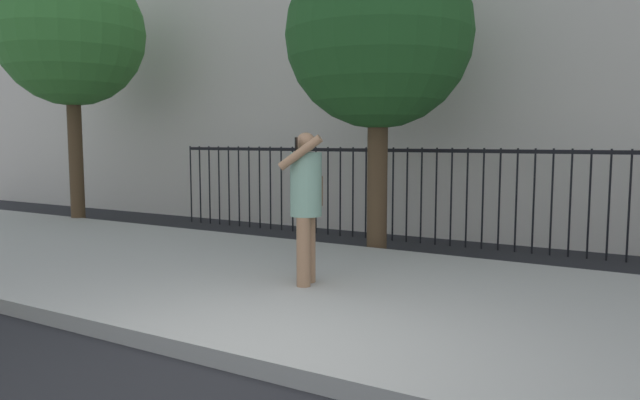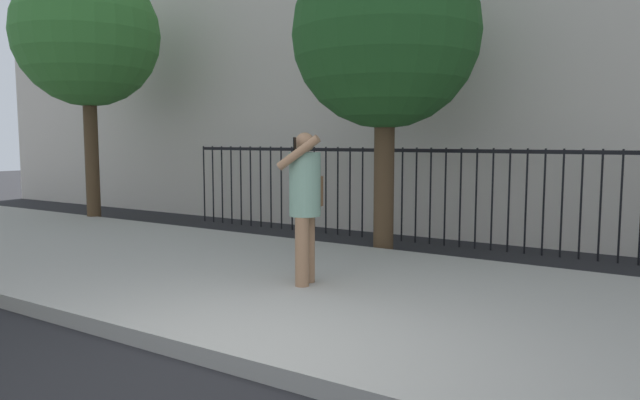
# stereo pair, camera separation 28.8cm
# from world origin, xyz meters

# --- Properties ---
(ground_plane) EXTENTS (60.00, 60.00, 0.00)m
(ground_plane) POSITION_xyz_m (0.00, 0.00, 0.00)
(ground_plane) COLOR black
(sidewalk) EXTENTS (28.00, 4.40, 0.15)m
(sidewalk) POSITION_xyz_m (0.00, 2.20, 0.07)
(sidewalk) COLOR #9E9B93
(sidewalk) RESTS_ON ground
(iron_fence) EXTENTS (12.03, 0.04, 1.60)m
(iron_fence) POSITION_xyz_m (0.00, 5.90, 1.02)
(iron_fence) COLOR black
(iron_fence) RESTS_ON ground
(pedestrian_on_phone) EXTENTS (0.50, 0.71, 1.65)m
(pedestrian_on_phone) POSITION_xyz_m (-0.78, 2.08, 1.11)
(pedestrian_on_phone) COLOR #936B4C
(pedestrian_on_phone) RESTS_ON sidewalk
(street_tree_near) EXTENTS (2.89, 2.89, 5.30)m
(street_tree_near) POSITION_xyz_m (-7.73, 4.43, 3.83)
(street_tree_near) COLOR #4C3823
(street_tree_near) RESTS_ON ground
(street_tree_mid) EXTENTS (2.74, 2.74, 4.63)m
(street_tree_mid) POSITION_xyz_m (-1.13, 4.66, 3.24)
(street_tree_mid) COLOR #4C3823
(street_tree_mid) RESTS_ON ground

